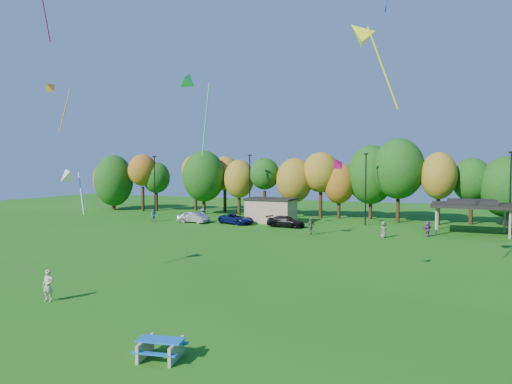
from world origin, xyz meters
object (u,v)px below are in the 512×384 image
at_px(picnic_table, 161,347).
at_px(kite_flyer, 48,285).
at_px(car_a, 194,217).
at_px(car_d, 286,222).
at_px(car_b, 195,217).
at_px(car_c, 236,219).

bearing_deg(picnic_table, kite_flyer, 147.69).
distance_m(kite_flyer, car_a, 35.86).
bearing_deg(car_d, picnic_table, -164.09).
relative_size(picnic_table, car_d, 0.43).
height_order(picnic_table, car_a, car_a).
height_order(car_b, car_d, car_b).
distance_m(car_b, car_c, 5.74).
bearing_deg(car_d, car_b, 95.19).
height_order(car_c, car_d, car_d).
bearing_deg(kite_flyer, car_d, 78.68).
relative_size(kite_flyer, car_a, 0.40).
height_order(kite_flyer, car_a, kite_flyer).
xyz_separation_m(kite_flyer, car_a, (-11.34, 34.02, -0.13)).
distance_m(kite_flyer, car_b, 35.67).
xyz_separation_m(car_b, car_c, (5.68, 0.81, -0.00)).
height_order(car_b, car_c, car_b).
relative_size(picnic_table, car_b, 0.48).
xyz_separation_m(kite_flyer, car_d, (1.53, 34.31, -0.19)).
relative_size(car_b, car_d, 0.88).
relative_size(car_a, car_b, 1.05).
bearing_deg(kite_flyer, car_a, 99.66).
distance_m(picnic_table, car_d, 39.05).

